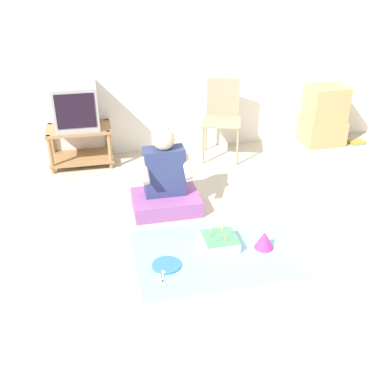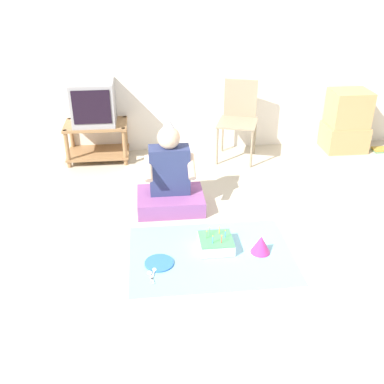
{
  "view_description": "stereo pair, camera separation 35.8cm",
  "coord_description": "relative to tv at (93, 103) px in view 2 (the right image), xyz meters",
  "views": [
    {
      "loc": [
        -1.4,
        -2.63,
        2.04
      ],
      "look_at": [
        -0.72,
        0.46,
        0.35
      ],
      "focal_mm": 42.0,
      "sensor_mm": 36.0,
      "label": 1
    },
    {
      "loc": [
        -1.05,
        -2.68,
        2.04
      ],
      "look_at": [
        -0.72,
        0.46,
        0.35
      ],
      "focal_mm": 42.0,
      "sensor_mm": 36.0,
      "label": 2
    }
  ],
  "objects": [
    {
      "name": "wall_back",
      "position": [
        1.59,
        0.24,
        0.63
      ],
      "size": [
        6.4,
        0.06,
        2.55
      ],
      "color": "white",
      "rests_on": "ground_plane"
    },
    {
      "name": "book_pile",
      "position": [
        3.23,
        -0.12,
        -0.62
      ],
      "size": [
        0.18,
        0.13,
        0.04
      ],
      "color": "#60936B",
      "rests_on": "ground_plane"
    },
    {
      "name": "folding_chair",
      "position": [
        1.54,
        -0.08,
        -0.16
      ],
      "size": [
        0.52,
        0.52,
        0.84
      ],
      "color": "gray",
      "rests_on": "ground_plane"
    },
    {
      "name": "ground_plane",
      "position": [
        1.59,
        -2.0,
        -0.64
      ],
      "size": [
        16.0,
        16.0,
        0.0
      ],
      "primitive_type": "plane",
      "color": "#BCB29E"
    },
    {
      "name": "paper_plate",
      "position": [
        0.59,
        -1.99,
        -0.63
      ],
      "size": [
        0.22,
        0.22,
        0.01
      ],
      "color": "blue",
      "rests_on": "party_cloth"
    },
    {
      "name": "plastic_spoon_far",
      "position": [
        0.52,
        -2.12,
        -0.63
      ],
      "size": [
        0.05,
        0.14,
        0.01
      ],
      "color": "white",
      "rests_on": "party_cloth"
    },
    {
      "name": "cardboard_box_stack",
      "position": [
        2.82,
        -0.01,
        -0.31
      ],
      "size": [
        0.47,
        0.38,
        0.69
      ],
      "color": "tan",
      "rests_on": "ground_plane"
    },
    {
      "name": "birthday_cake",
      "position": [
        1.03,
        -1.84,
        -0.59
      ],
      "size": [
        0.26,
        0.26,
        0.16
      ],
      "color": "silver",
      "rests_on": "party_cloth"
    },
    {
      "name": "tv",
      "position": [
        0.0,
        0.0,
        0.0
      ],
      "size": [
        0.44,
        0.42,
        0.45
      ],
      "color": "#99999E",
      "rests_on": "tv_stand"
    },
    {
      "name": "tv_stand",
      "position": [
        0.0,
        -0.0,
        -0.39
      ],
      "size": [
        0.66,
        0.43,
        0.42
      ],
      "color": "#997047",
      "rests_on": "ground_plane"
    },
    {
      "name": "party_cloth",
      "position": [
        0.98,
        -1.92,
        -0.64
      ],
      "size": [
        1.24,
        0.88,
        0.01
      ],
      "color": "#7FC6E0",
      "rests_on": "ground_plane"
    },
    {
      "name": "party_hat_blue",
      "position": [
        1.37,
        -1.93,
        -0.57
      ],
      "size": [
        0.15,
        0.15,
        0.14
      ],
      "color": "#CC338C",
      "rests_on": "party_cloth"
    },
    {
      "name": "person_seated",
      "position": [
        0.72,
        -1.15,
        -0.39
      ],
      "size": [
        0.59,
        0.44,
        0.83
      ],
      "color": "#8C4C8C",
      "rests_on": "ground_plane"
    },
    {
      "name": "plastic_spoon_near",
      "position": [
        0.54,
        -2.09,
        -0.63
      ],
      "size": [
        0.05,
        0.14,
        0.01
      ],
      "color": "white",
      "rests_on": "party_cloth"
    }
  ]
}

